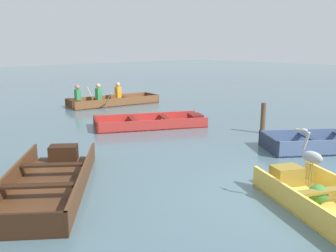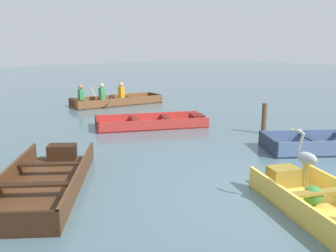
# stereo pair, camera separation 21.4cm
# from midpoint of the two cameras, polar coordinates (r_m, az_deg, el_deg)

# --- Properties ---
(ground_plane) EXTENTS (80.00, 80.00, 0.00)m
(ground_plane) POSITION_cam_midpoint_polar(r_m,az_deg,el_deg) (6.40, 17.58, -10.26)
(ground_plane) COLOR #47606B
(skiff_dark_varnish_near_moored) EXTENTS (3.04, 3.47, 0.35)m
(skiff_dark_varnish_near_moored) POSITION_cam_midpoint_polar(r_m,az_deg,el_deg) (6.86, -18.48, -7.77)
(skiff_dark_varnish_near_moored) COLOR #4C2D19
(skiff_dark_varnish_near_moored) RESTS_ON ground
(skiff_slate_blue_mid_moored) EXTENTS (3.08, 2.67, 0.36)m
(skiff_slate_blue_mid_moored) POSITION_cam_midpoint_polar(r_m,az_deg,el_deg) (9.54, 23.46, -2.50)
(skiff_slate_blue_mid_moored) COLOR #475B7F
(skiff_slate_blue_mid_moored) RESTS_ON ground
(skiff_red_far_moored) EXTENTS (3.43, 2.55, 0.30)m
(skiff_red_far_moored) POSITION_cam_midpoint_polar(r_m,az_deg,el_deg) (11.20, -2.64, 0.46)
(skiff_red_far_moored) COLOR #AD2D28
(skiff_red_far_moored) RESTS_ON ground
(rowboat_wooden_brown_with_crew) EXTENTS (3.78, 2.35, 0.90)m
(rowboat_wooden_brown_with_crew) POSITION_cam_midpoint_polar(r_m,az_deg,el_deg) (15.31, -9.53, 3.86)
(rowboat_wooden_brown_with_crew) COLOR brown
(rowboat_wooden_brown_with_crew) RESTS_ON ground
(heron_on_dinghy) EXTENTS (0.16, 0.45, 0.84)m
(heron_on_dinghy) POSITION_cam_midpoint_polar(r_m,az_deg,el_deg) (5.79, 20.04, -4.23)
(heron_on_dinghy) COLOR olive
(heron_on_dinghy) RESTS_ON dinghy_yellow_foreground
(mooring_post) EXTENTS (0.14, 0.14, 0.84)m
(mooring_post) POSITION_cam_midpoint_polar(r_m,az_deg,el_deg) (10.56, 13.72, 1.18)
(mooring_post) COLOR brown
(mooring_post) RESTS_ON ground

